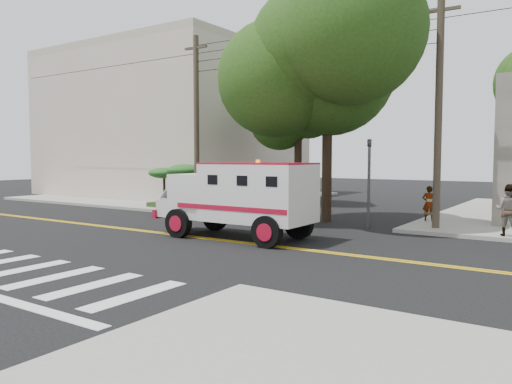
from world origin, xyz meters
The scene contains 13 objects.
ground centered at (0.00, 0.00, 0.00)m, with size 100.00×100.00×0.00m, color black.
sidewalk_nw centered at (-13.50, 13.50, 0.07)m, with size 17.00×17.00×0.15m, color gray.
building_left centered at (-15.50, 15.00, 5.15)m, with size 16.00×14.00×10.00m, color #BBAC9A.
utility_pole_left centered at (-5.60, 6.00, 4.50)m, with size 0.28×0.28×9.00m, color #382D23.
utility_pole_right centered at (6.30, 6.20, 4.50)m, with size 0.28×0.28×9.00m, color #382D23.
tree_main centered at (1.94, 6.21, 7.20)m, with size 6.08×5.70×9.85m.
tree_left centered at (-2.68, 11.79, 5.73)m, with size 4.48×4.20×7.70m.
traffic_signal centered at (3.80, 5.60, 2.23)m, with size 0.15×0.18×3.60m.
accessibility_sign centered at (-6.20, 6.17, 1.37)m, with size 0.45×0.10×2.02m.
palm_planter centered at (-7.44, 6.62, 1.65)m, with size 3.52×2.63×2.36m.
armored_truck centered at (0.93, 0.67, 1.53)m, with size 5.92×2.42×2.69m.
pedestrian_a centered at (5.50, 8.22, 0.90)m, with size 0.55×0.36×1.50m, color gray.
pedestrian_b centered at (8.90, 5.50, 1.05)m, with size 0.88×0.68×1.80m, color gray.
Camera 1 is at (11.16, -13.59, 2.88)m, focal length 35.00 mm.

